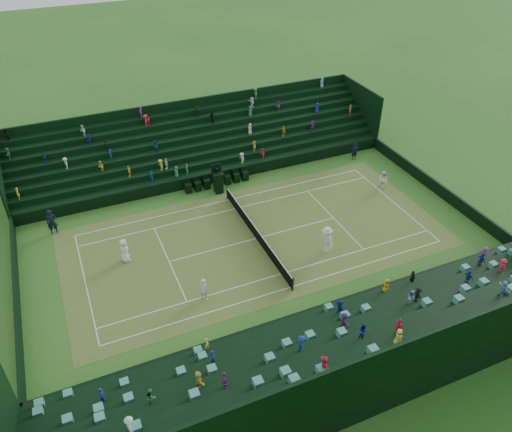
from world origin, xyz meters
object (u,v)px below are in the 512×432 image
object	(u,v)px
player_near_east	(204,289)
player_far_west	(383,180)
player_near_west	(124,251)
player_far_east	(326,240)
tennis_net	(256,233)
umpire_chair	(218,180)

from	to	relation	value
player_near_east	player_far_west	world-z (taller)	player_near_east
player_near_west	player_far_east	distance (m)	13.64
player_far_east	player_near_west	bearing A→B (deg)	-115.13
tennis_net	player_near_east	xyz separation A→B (m)	(4.23, -5.30, 0.27)
tennis_net	player_far_east	distance (m)	5.03
player_near_east	player_far_west	bearing A→B (deg)	-99.16
umpire_chair	player_near_west	size ratio (longest dim) A/B	1.53
player_near_east	player_near_west	bearing A→B (deg)	5.04
player_far_west	player_near_west	bearing A→B (deg)	-96.33
tennis_net	player_far_west	distance (m)	12.45
player_near_east	player_far_west	distance (m)	18.67
player_near_east	umpire_chair	bearing A→B (deg)	-52.96
player_near_west	player_far_east	bearing A→B (deg)	-130.16
player_near_west	player_near_east	size ratio (longest dim) A/B	1.10
player_near_east	player_far_east	world-z (taller)	player_far_east
player_far_west	player_far_east	world-z (taller)	player_far_east
player_far_east	player_near_east	bearing A→B (deg)	-89.49
tennis_net	umpire_chair	bearing A→B (deg)	-177.25
player_near_east	player_far_east	distance (m)	9.21
umpire_chair	player_near_east	bearing A→B (deg)	-23.94
tennis_net	player_far_east	world-z (taller)	player_far_east
player_far_west	player_near_east	bearing A→B (deg)	-78.69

